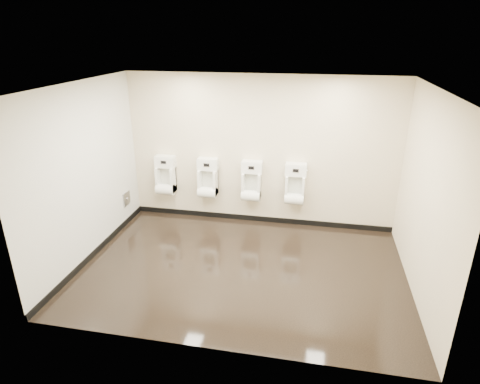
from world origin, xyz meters
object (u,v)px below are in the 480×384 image
(access_panel, at_px, (126,198))
(urinal_3, at_px, (295,187))
(urinal_0, at_px, (166,178))
(urinal_1, at_px, (208,181))
(urinal_2, at_px, (251,184))

(access_panel, xyz_separation_m, urinal_3, (3.16, 0.42, 0.31))
(urinal_0, relative_size, urinal_1, 1.00)
(access_panel, height_order, urinal_0, urinal_0)
(urinal_0, xyz_separation_m, urinal_3, (2.51, 0.00, 0.00))
(access_panel, xyz_separation_m, urinal_0, (0.65, 0.42, 0.31))
(access_panel, bearing_deg, urinal_0, 32.61)
(urinal_2, bearing_deg, urinal_1, 180.00)
(access_panel, relative_size, urinal_2, 0.34)
(urinal_0, relative_size, urinal_3, 1.00)
(urinal_2, distance_m, urinal_3, 0.81)
(access_panel, relative_size, urinal_1, 0.34)
(access_panel, relative_size, urinal_0, 0.34)
(urinal_0, bearing_deg, access_panel, -147.39)
(urinal_2, xyz_separation_m, urinal_3, (0.81, 0.00, 0.00))
(urinal_1, relative_size, urinal_3, 1.00)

